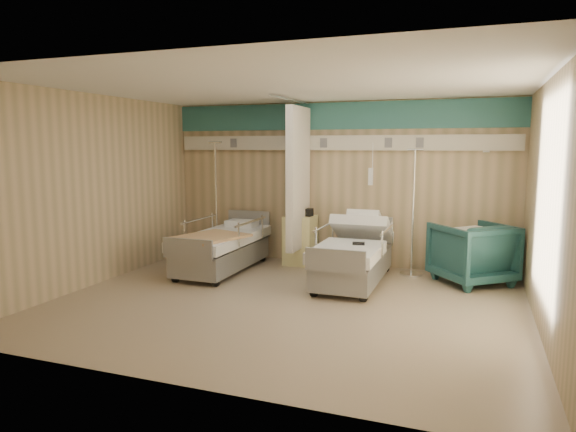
{
  "coord_description": "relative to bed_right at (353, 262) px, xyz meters",
  "views": [
    {
      "loc": [
        2.26,
        -6.1,
        2.05
      ],
      "look_at": [
        -0.19,
        0.6,
        1.07
      ],
      "focal_mm": 32.0,
      "sensor_mm": 36.0,
      "label": 1
    }
  ],
  "objects": [
    {
      "name": "room_walls",
      "position": [
        -0.63,
        -1.05,
        1.55
      ],
      "size": [
        6.04,
        5.04,
        2.82
      ],
      "color": "tan",
      "rests_on": "ground"
    },
    {
      "name": "white_cup",
      "position": [
        -1.26,
        1.03,
        0.6
      ],
      "size": [
        0.11,
        0.11,
        0.12
      ],
      "primitive_type": "cylinder",
      "rotation": [
        0.0,
        0.0,
        -0.39
      ],
      "color": "white",
      "rests_on": "bedside_cabinet"
    },
    {
      "name": "toiletry_bag",
      "position": [
        -1.07,
        0.92,
        0.6
      ],
      "size": [
        0.26,
        0.19,
        0.13
      ],
      "primitive_type": "cube",
      "rotation": [
        0.0,
        0.0,
        -0.13
      ],
      "color": "black",
      "rests_on": "bedside_cabinet"
    },
    {
      "name": "bed_left",
      "position": [
        -2.2,
        0.0,
        0.0
      ],
      "size": [
        1.0,
        2.16,
        0.63
      ],
      "primitive_type": null,
      "color": "silver",
      "rests_on": "ground"
    },
    {
      "name": "bedside_cabinet",
      "position": [
        -1.15,
        0.9,
        0.11
      ],
      "size": [
        0.5,
        0.48,
        0.85
      ],
      "primitive_type": "cube",
      "color": "#F2E897",
      "rests_on": "ground"
    },
    {
      "name": "visitor_armchair",
      "position": [
        1.67,
        0.6,
        0.15
      ],
      "size": [
        1.4,
        1.4,
        0.92
      ],
      "primitive_type": "imported",
      "rotation": [
        0.0,
        0.0,
        3.82
      ],
      "color": "#1D4849",
      "rests_on": "ground"
    },
    {
      "name": "tan_blanket",
      "position": [
        -2.17,
        -0.46,
        0.33
      ],
      "size": [
        1.13,
        1.27,
        0.04
      ],
      "primitive_type": "cube",
      "rotation": [
        0.0,
        0.0,
        -0.31
      ],
      "color": "tan",
      "rests_on": "bed_left"
    },
    {
      "name": "waffle_blanket",
      "position": [
        1.68,
        0.59,
        0.64
      ],
      "size": [
        0.91,
        0.91,
        0.08
      ],
      "primitive_type": "cube",
      "rotation": [
        0.0,
        0.0,
        3.95
      ],
      "color": "white",
      "rests_on": "visitor_armchair"
    },
    {
      "name": "ground",
      "position": [
        -0.6,
        -1.3,
        -0.32
      ],
      "size": [
        6.0,
        5.0,
        0.0
      ],
      "primitive_type": "cube",
      "color": "gray",
      "rests_on": "ground"
    },
    {
      "name": "iv_stand_left",
      "position": [
        -2.73,
        0.82,
        0.12
      ],
      "size": [
        0.38,
        0.38,
        2.13
      ],
      "rotation": [
        0.0,
        0.0,
        -0.37
      ],
      "color": "silver",
      "rests_on": "ground"
    },
    {
      "name": "bed_right",
      "position": [
        0.0,
        0.0,
        0.0
      ],
      "size": [
        1.0,
        2.16,
        0.63
      ],
      "primitive_type": null,
      "color": "silver",
      "rests_on": "ground"
    },
    {
      "name": "iv_stand_right",
      "position": [
        0.76,
        0.8,
        0.09
      ],
      "size": [
        0.36,
        0.36,
        2.0
      ],
      "rotation": [
        0.0,
        0.0,
        -0.22
      ],
      "color": "silver",
      "rests_on": "ground"
    },
    {
      "name": "call_remote",
      "position": [
        0.12,
        -0.21,
        0.33
      ],
      "size": [
        0.19,
        0.11,
        0.04
      ],
      "primitive_type": "cube",
      "rotation": [
        0.0,
        0.0,
        0.2
      ],
      "color": "black",
      "rests_on": "bed_right"
    }
  ]
}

